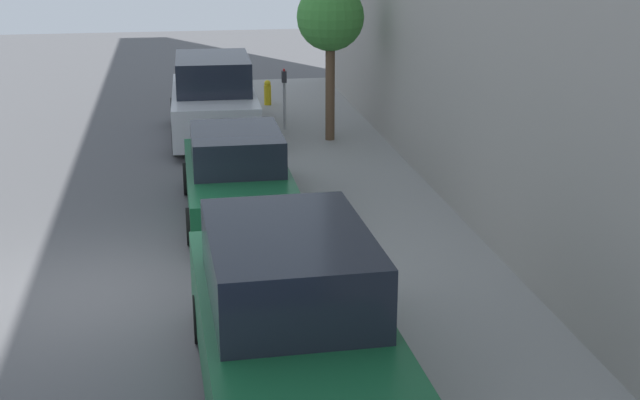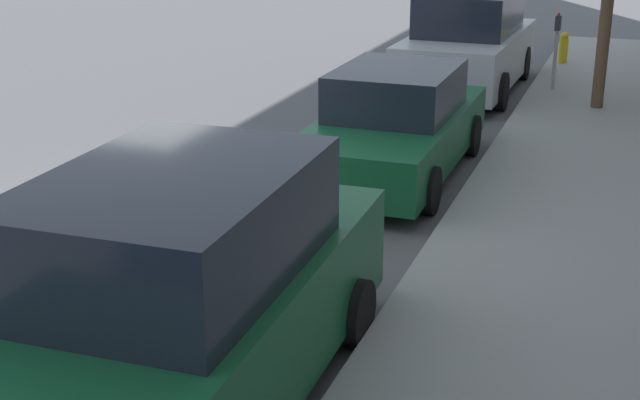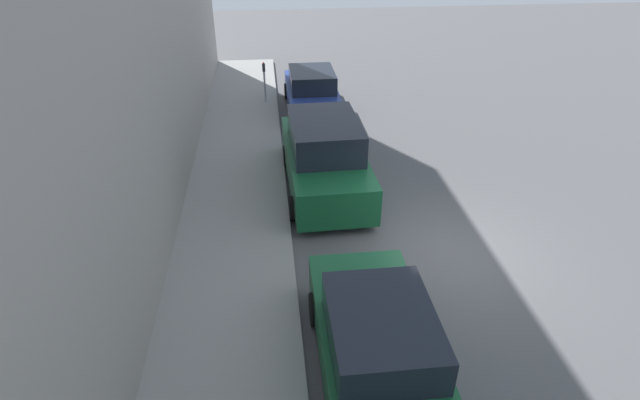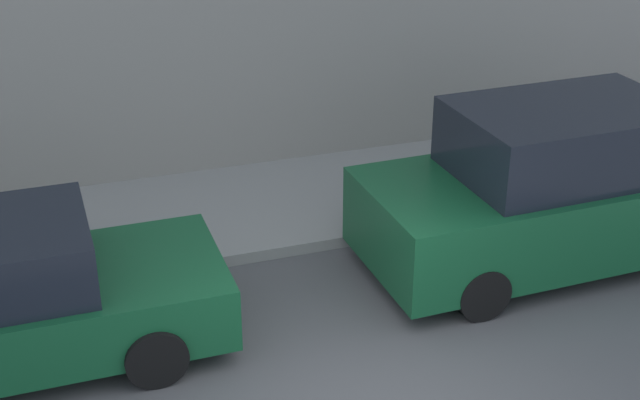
% 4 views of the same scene
% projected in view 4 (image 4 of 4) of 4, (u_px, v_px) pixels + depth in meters
% --- Properties ---
extents(sidewalk, '(2.65, 32.00, 0.15)m').
position_uv_depth(sidewalk, '(246.00, 209.00, 12.10)').
color(sidewalk, gray).
rests_on(sidewalk, ground_plane).
extents(parked_suv_second, '(2.08, 4.85, 1.98)m').
position_uv_depth(parked_suv_second, '(559.00, 188.00, 10.67)').
color(parked_suv_second, '#14512D').
rests_on(parked_suv_second, ground_plane).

